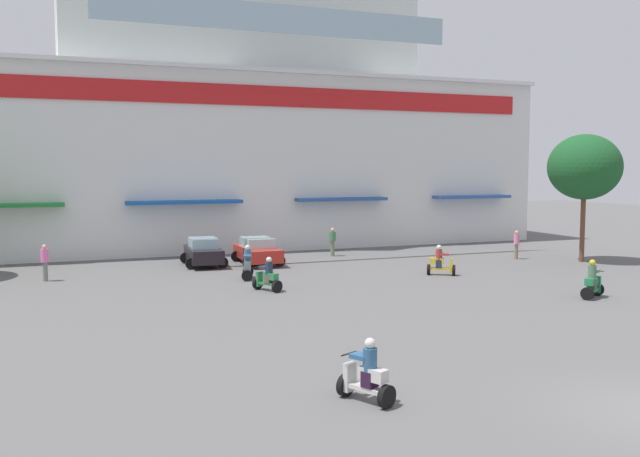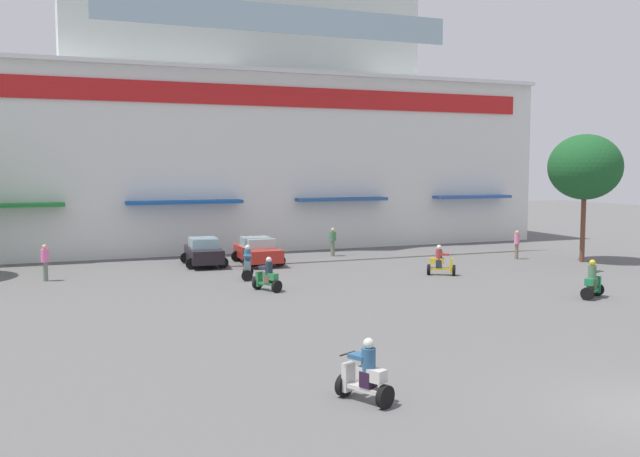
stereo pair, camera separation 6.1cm
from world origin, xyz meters
The scene contains 13 objects.
ground_plane centered at (0.00, 13.00, 0.00)m, with size 128.00×128.00×0.00m, color #5C5B5A.
colonial_building centered at (0.00, 35.57, 8.99)m, with size 40.11×15.35×21.30m.
plaza_tree_1 centered at (15.45, 19.38, 5.26)m, with size 3.96×4.00×7.08m.
parked_car_0 centered at (-4.54, 25.56, 0.75)m, with size 2.37×3.90×1.50m.
parked_car_1 centered at (-1.66, 25.14, 0.73)m, with size 2.38×4.26×1.44m.
scooter_rider_0 centered at (-5.57, 2.97, 0.62)m, with size 1.05×1.42×1.49m.
scooter_rider_2 centered at (-3.50, 20.46, 0.67)m, with size 0.92×1.52×1.61m.
scooter_rider_3 centered at (8.19, 10.79, 0.65)m, with size 1.47×1.14×1.58m.
scooter_rider_4 centered at (5.60, 18.12, 0.62)m, with size 1.42×1.19×1.49m.
scooter_rider_6 centered at (-3.55, 17.10, 0.60)m, with size 1.07×1.42×1.48m.
pedestrian_0 centered at (12.77, 21.66, 0.96)m, with size 0.35×0.35×1.65m.
pedestrian_1 centered at (-12.40, 23.30, 0.97)m, with size 0.50×0.50×1.71m.
pedestrian_2 centered at (3.44, 26.74, 0.95)m, with size 0.50×0.50×1.68m.
Camera 2 is at (-11.97, -10.63, 5.27)m, focal length 38.49 mm.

